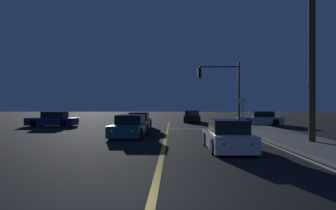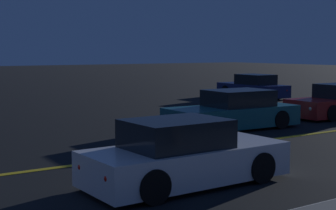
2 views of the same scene
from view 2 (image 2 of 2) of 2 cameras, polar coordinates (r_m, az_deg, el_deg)
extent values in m
cube|color=gold|center=(14.43, 4.90, -4.68)|extent=(0.20, 33.83, 0.01)
cylinder|color=black|center=(20.47, 17.70, -0.88)|extent=(0.23, 0.64, 0.64)
cylinder|color=black|center=(21.52, 14.37, -0.45)|extent=(0.23, 0.64, 0.64)
sphere|color=#FFF4CC|center=(19.99, 15.63, -0.40)|extent=(0.18, 0.18, 0.18)
sphere|color=#FFF4CC|center=(20.71, 13.39, -0.12)|extent=(0.18, 0.18, 0.18)
cube|color=navy|center=(30.03, 9.33, 1.68)|extent=(4.54, 1.83, 0.68)
cube|color=black|center=(29.79, 9.70, 2.80)|extent=(2.10, 1.52, 0.60)
cylinder|color=black|center=(30.59, 6.49, 1.58)|extent=(0.65, 0.24, 0.64)
cylinder|color=black|center=(31.60, 8.74, 1.69)|extent=(0.65, 0.24, 0.64)
cylinder|color=black|center=(28.47, 9.98, 1.19)|extent=(0.65, 0.24, 0.64)
cylinder|color=black|center=(29.56, 12.27, 1.32)|extent=(0.65, 0.24, 0.64)
sphere|color=#FFF4CC|center=(31.36, 5.97, 2.06)|extent=(0.18, 0.18, 0.18)
sphere|color=#FFF4CC|center=(32.02, 7.46, 2.12)|extent=(0.18, 0.18, 0.18)
sphere|color=red|center=(28.05, 11.49, 1.50)|extent=(0.14, 0.14, 0.14)
sphere|color=red|center=(28.79, 13.02, 1.58)|extent=(0.14, 0.14, 0.14)
cube|color=silver|center=(10.42, 2.03, -6.42)|extent=(1.77, 4.23, 0.68)
cube|color=black|center=(10.16, 0.90, -3.29)|extent=(1.50, 1.96, 0.60)
cylinder|color=black|center=(11.84, 4.82, -5.51)|extent=(0.23, 0.64, 0.64)
cylinder|color=black|center=(10.69, 10.25, -6.85)|extent=(0.23, 0.64, 0.64)
cylinder|color=black|center=(10.42, -6.42, -7.13)|extent=(0.23, 0.64, 0.64)
cylinder|color=black|center=(9.09, -1.65, -9.06)|extent=(0.23, 0.64, 0.64)
sphere|color=#FFF4CC|center=(12.08, 8.35, -4.35)|extent=(0.18, 0.18, 0.18)
sphere|color=#FFF4CC|center=(11.35, 11.99, -5.10)|extent=(0.18, 0.18, 0.18)
sphere|color=red|center=(9.82, -9.59, -6.80)|extent=(0.14, 0.14, 0.14)
sphere|color=red|center=(8.89, -6.68, -8.11)|extent=(0.14, 0.14, 0.14)
cube|color=#195960|center=(17.82, 7.10, -1.24)|extent=(2.04, 4.74, 0.68)
cube|color=black|center=(17.93, 7.83, 0.72)|extent=(1.69, 2.21, 0.60)
cylinder|color=black|center=(16.28, 5.01, -2.33)|extent=(0.24, 0.65, 0.64)
cylinder|color=black|center=(17.70, 1.66, -1.64)|extent=(0.24, 0.65, 0.64)
cylinder|color=black|center=(18.14, 12.41, -1.59)|extent=(0.24, 0.65, 0.64)
cylinder|color=black|center=(19.42, 8.85, -1.02)|extent=(0.24, 0.65, 0.64)
sphere|color=#FFF4CC|center=(16.02, 2.01, -1.73)|extent=(0.18, 0.18, 0.18)
sphere|color=#FFF4CC|center=(16.99, -0.14, -1.28)|extent=(0.18, 0.18, 0.18)
sphere|color=red|center=(18.90, 13.64, -0.70)|extent=(0.14, 0.14, 0.14)
sphere|color=red|center=(19.73, 11.27, -0.37)|extent=(0.14, 0.14, 0.14)
camera|label=1|loc=(13.00, -68.27, -0.88)|focal=32.28mm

